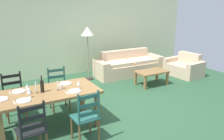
% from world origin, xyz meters
% --- Properties ---
extents(ground_plane, '(9.60, 9.60, 0.02)m').
position_xyz_m(ground_plane, '(0.00, 0.00, -0.01)').
color(ground_plane, '#2A5134').
extents(wall_far, '(9.60, 0.16, 2.70)m').
position_xyz_m(wall_far, '(0.00, 3.30, 1.35)').
color(wall_far, beige).
rests_on(wall_far, ground_plane).
extents(dining_table, '(1.90, 0.96, 0.75)m').
position_xyz_m(dining_table, '(-1.45, -0.01, 0.66)').
color(dining_table, olive).
rests_on(dining_table, ground_plane).
extents(dining_chair_near_left, '(0.45, 0.43, 0.96)m').
position_xyz_m(dining_chair_near_left, '(-1.91, -0.80, 0.48)').
color(dining_chair_near_left, black).
rests_on(dining_chair_near_left, ground_plane).
extents(dining_chair_near_right, '(0.44, 0.42, 0.96)m').
position_xyz_m(dining_chair_near_right, '(-1.01, -0.79, 0.48)').
color(dining_chair_near_right, '#21584F').
rests_on(dining_chair_near_right, ground_plane).
extents(dining_chair_far_left, '(0.43, 0.41, 0.96)m').
position_xyz_m(dining_chair_far_left, '(-1.94, 0.78, 0.48)').
color(dining_chair_far_left, black).
rests_on(dining_chair_far_left, ground_plane).
extents(dining_chair_far_right, '(0.44, 0.43, 0.96)m').
position_xyz_m(dining_chair_far_right, '(-1.01, 0.75, 0.48)').
color(dining_chair_far_right, '#265346').
rests_on(dining_chair_far_right, ground_plane).
extents(dinner_plate_near_left, '(0.24, 0.24, 0.02)m').
position_xyz_m(dinner_plate_near_left, '(-1.90, -0.26, 0.76)').
color(dinner_plate_near_left, white).
rests_on(dinner_plate_near_left, dining_table).
extents(fork_near_left, '(0.03, 0.17, 0.01)m').
position_xyz_m(fork_near_left, '(-2.05, -0.26, 0.75)').
color(fork_near_left, silver).
rests_on(fork_near_left, dining_table).
extents(dinner_plate_near_right, '(0.24, 0.24, 0.02)m').
position_xyz_m(dinner_plate_near_right, '(-1.00, -0.26, 0.76)').
color(dinner_plate_near_right, white).
rests_on(dinner_plate_near_right, dining_table).
extents(fork_near_right, '(0.02, 0.17, 0.01)m').
position_xyz_m(fork_near_right, '(-1.15, -0.26, 0.75)').
color(fork_near_right, silver).
rests_on(fork_near_right, dining_table).
extents(dinner_plate_far_left, '(0.24, 0.24, 0.02)m').
position_xyz_m(dinner_plate_far_left, '(-1.90, 0.24, 0.76)').
color(dinner_plate_far_left, white).
rests_on(dinner_plate_far_left, dining_table).
extents(fork_far_left, '(0.02, 0.17, 0.01)m').
position_xyz_m(fork_far_left, '(-2.05, 0.24, 0.75)').
color(fork_far_left, silver).
rests_on(fork_far_left, dining_table).
extents(dinner_plate_far_right, '(0.24, 0.24, 0.02)m').
position_xyz_m(dinner_plate_far_right, '(-1.00, 0.24, 0.76)').
color(dinner_plate_far_right, white).
rests_on(dinner_plate_far_right, dining_table).
extents(fork_far_right, '(0.03, 0.17, 0.01)m').
position_xyz_m(fork_far_right, '(-1.15, 0.24, 0.75)').
color(fork_far_right, silver).
rests_on(fork_far_right, dining_table).
extents(dinner_plate_head_west, '(0.24, 0.24, 0.02)m').
position_xyz_m(dinner_plate_head_west, '(-2.23, -0.01, 0.76)').
color(dinner_plate_head_west, white).
rests_on(dinner_plate_head_west, dining_table).
extents(wine_bottle, '(0.07, 0.07, 0.32)m').
position_xyz_m(wine_bottle, '(-1.52, 0.01, 0.87)').
color(wine_bottle, black).
rests_on(wine_bottle, dining_table).
extents(wine_glass_near_left, '(0.06, 0.06, 0.16)m').
position_xyz_m(wine_glass_near_left, '(-1.78, -0.14, 0.86)').
color(wine_glass_near_left, white).
rests_on(wine_glass_near_left, dining_table).
extents(wine_glass_near_right, '(0.06, 0.06, 0.16)m').
position_xyz_m(wine_glass_near_right, '(-0.88, -0.14, 0.86)').
color(wine_glass_near_right, white).
rests_on(wine_glass_near_right, dining_table).
extents(wine_glass_far_left, '(0.06, 0.06, 0.16)m').
position_xyz_m(wine_glass_far_left, '(-1.76, 0.15, 0.86)').
color(wine_glass_far_left, white).
rests_on(wine_glass_far_left, dining_table).
extents(coffee_cup_primary, '(0.07, 0.07, 0.09)m').
position_xyz_m(coffee_cup_primary, '(-1.16, 0.01, 0.80)').
color(coffee_cup_primary, beige).
rests_on(coffee_cup_primary, dining_table).
extents(coffee_cup_secondary, '(0.07, 0.07, 0.09)m').
position_xyz_m(coffee_cup_secondary, '(-1.77, 0.05, 0.80)').
color(coffee_cup_secondary, beige).
rests_on(coffee_cup_secondary, dining_table).
extents(candle_tall, '(0.05, 0.05, 0.22)m').
position_xyz_m(candle_tall, '(-1.63, 0.01, 0.81)').
color(candle_tall, '#998C66').
rests_on(candle_tall, dining_table).
extents(candle_short, '(0.05, 0.05, 0.18)m').
position_xyz_m(candle_short, '(-1.25, -0.05, 0.80)').
color(candle_short, '#998C66').
rests_on(candle_short, dining_table).
extents(couch, '(2.29, 0.84, 0.80)m').
position_xyz_m(couch, '(1.82, 2.25, 0.29)').
color(couch, beige).
rests_on(couch, ground_plane).
extents(coffee_table, '(0.90, 0.56, 0.42)m').
position_xyz_m(coffee_table, '(1.85, 1.03, 0.36)').
color(coffee_table, olive).
rests_on(coffee_table, ground_plane).
extents(armchair_upholstered, '(0.91, 1.24, 0.72)m').
position_xyz_m(armchair_upholstered, '(3.43, 1.29, 0.25)').
color(armchair_upholstered, beige).
rests_on(armchair_upholstered, ground_plane).
extents(standing_lamp, '(0.40, 0.40, 1.64)m').
position_xyz_m(standing_lamp, '(0.47, 2.43, 1.41)').
color(standing_lamp, '#332D28').
rests_on(standing_lamp, ground_plane).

